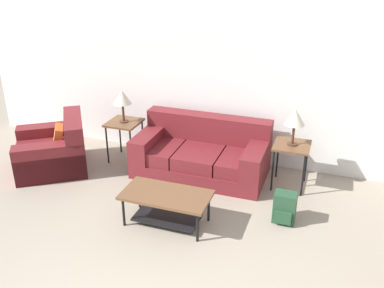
{
  "coord_description": "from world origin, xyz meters",
  "views": [
    {
      "loc": [
        1.28,
        -1.89,
        3.09
      ],
      "look_at": [
        -0.38,
        2.85,
        0.8
      ],
      "focal_mm": 40.0,
      "sensor_mm": 36.0,
      "label": 1
    }
  ],
  "objects": [
    {
      "name": "couch",
      "position": [
        -0.48,
        3.58,
        0.29
      ],
      "size": [
        1.93,
        0.98,
        0.82
      ],
      "color": "maroon",
      "rests_on": "ground_plane"
    },
    {
      "name": "coffee_table",
      "position": [
        -0.47,
        2.17,
        0.31
      ],
      "size": [
        1.07,
        0.56,
        0.42
      ],
      "color": "brown",
      "rests_on": "ground_plane"
    },
    {
      "name": "side_table_left",
      "position": [
        -1.77,
        3.6,
        0.57
      ],
      "size": [
        0.49,
        0.5,
        0.65
      ],
      "color": "brown",
      "rests_on": "ground_plane"
    },
    {
      "name": "wall_back",
      "position": [
        0.0,
        4.19,
        1.3
      ],
      "size": [
        9.12,
        0.06,
        2.6
      ],
      "color": "white",
      "rests_on": "ground_plane"
    },
    {
      "name": "armchair",
      "position": [
        -2.66,
        2.99,
        0.28
      ],
      "size": [
        1.42,
        1.43,
        0.8
      ],
      "color": "maroon",
      "rests_on": "ground_plane"
    },
    {
      "name": "side_table_right",
      "position": [
        0.82,
        3.6,
        0.57
      ],
      "size": [
        0.49,
        0.5,
        0.65
      ],
      "color": "brown",
      "rests_on": "ground_plane"
    },
    {
      "name": "backpack",
      "position": [
        0.88,
        2.69,
        0.19
      ],
      "size": [
        0.27,
        0.27,
        0.4
      ],
      "color": "#23472D",
      "rests_on": "ground_plane"
    },
    {
      "name": "table_lamp_right",
      "position": [
        0.82,
        3.6,
        1.04
      ],
      "size": [
        0.28,
        0.28,
        0.51
      ],
      "color": "#472D1E",
      "rests_on": "side_table_right"
    },
    {
      "name": "table_lamp_left",
      "position": [
        -1.77,
        3.6,
        1.04
      ],
      "size": [
        0.28,
        0.28,
        0.51
      ],
      "color": "#472D1E",
      "rests_on": "side_table_left"
    }
  ]
}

